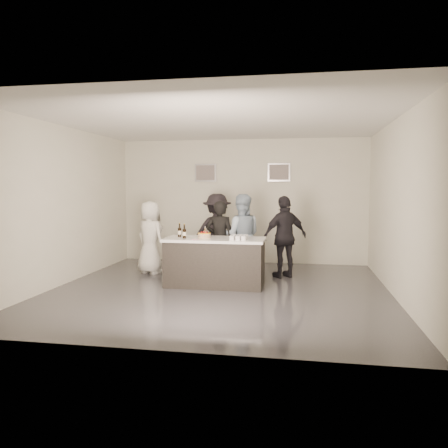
% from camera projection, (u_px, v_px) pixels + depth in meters
% --- Properties ---
extents(floor, '(6.00, 6.00, 0.00)m').
position_uv_depth(floor, '(219.00, 290.00, 7.87)').
color(floor, '#3D3D42').
rests_on(floor, ground).
extents(ceiling, '(6.00, 6.00, 0.00)m').
position_uv_depth(ceiling, '(219.00, 121.00, 7.61)').
color(ceiling, white).
extents(wall_back, '(6.00, 0.04, 3.00)m').
position_uv_depth(wall_back, '(242.00, 201.00, 10.68)').
color(wall_back, silver).
rests_on(wall_back, ground).
extents(wall_front, '(6.00, 0.04, 3.00)m').
position_uv_depth(wall_front, '(169.00, 219.00, 4.80)').
color(wall_front, silver).
rests_on(wall_front, ground).
extents(wall_left, '(0.04, 6.00, 3.00)m').
position_uv_depth(wall_left, '(64.00, 205.00, 8.26)').
color(wall_left, silver).
rests_on(wall_left, ground).
extents(wall_right, '(0.04, 6.00, 3.00)m').
position_uv_depth(wall_right, '(397.00, 208.00, 7.22)').
color(wall_right, silver).
rests_on(wall_right, ground).
extents(picture_left, '(0.54, 0.04, 0.44)m').
position_uv_depth(picture_left, '(206.00, 173.00, 10.75)').
color(picture_left, '#B2B2B7').
rests_on(picture_left, wall_back).
extents(picture_right, '(0.54, 0.04, 0.44)m').
position_uv_depth(picture_right, '(279.00, 172.00, 10.44)').
color(picture_right, '#B2B2B7').
rests_on(picture_right, wall_back).
extents(bar_counter, '(1.86, 0.86, 0.90)m').
position_uv_depth(bar_counter, '(215.00, 262.00, 8.16)').
color(bar_counter, white).
rests_on(bar_counter, ground).
extents(cake, '(0.24, 0.24, 0.08)m').
position_uv_depth(cake, '(204.00, 236.00, 8.15)').
color(cake, '#FFB01A').
rests_on(cake, bar_counter).
extents(beer_bottle_a, '(0.07, 0.07, 0.26)m').
position_uv_depth(beer_bottle_a, '(180.00, 230.00, 8.30)').
color(beer_bottle_a, black).
rests_on(beer_bottle_a, bar_counter).
extents(beer_bottle_b, '(0.07, 0.07, 0.26)m').
position_uv_depth(beer_bottle_b, '(184.00, 231.00, 8.07)').
color(beer_bottle_b, black).
rests_on(beer_bottle_b, bar_counter).
extents(tumbler_cluster, '(0.30, 0.40, 0.08)m').
position_uv_depth(tumbler_cluster, '(239.00, 237.00, 7.92)').
color(tumbler_cluster, orange).
rests_on(tumbler_cluster, bar_counter).
extents(candles, '(0.24, 0.08, 0.01)m').
position_uv_depth(candles, '(196.00, 239.00, 7.90)').
color(candles, pink).
rests_on(candles, bar_counter).
extents(person_main_black, '(0.58, 0.39, 1.57)m').
position_uv_depth(person_main_black, '(220.00, 240.00, 8.84)').
color(person_main_black, black).
rests_on(person_main_black, ground).
extents(person_main_blue, '(0.91, 0.75, 1.71)m').
position_uv_depth(person_main_blue, '(241.00, 236.00, 8.97)').
color(person_main_blue, '#97AEC5').
rests_on(person_main_blue, ground).
extents(person_guest_left, '(0.90, 0.81, 1.55)m').
position_uv_depth(person_guest_left, '(150.00, 237.00, 9.33)').
color(person_guest_left, white).
rests_on(person_guest_left, ground).
extents(person_guest_right, '(1.05, 0.87, 1.67)m').
position_uv_depth(person_guest_right, '(285.00, 237.00, 8.89)').
color(person_guest_right, black).
rests_on(person_guest_right, ground).
extents(person_guest_back, '(1.11, 0.66, 1.70)m').
position_uv_depth(person_guest_back, '(217.00, 232.00, 9.70)').
color(person_guest_back, black).
rests_on(person_guest_back, ground).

